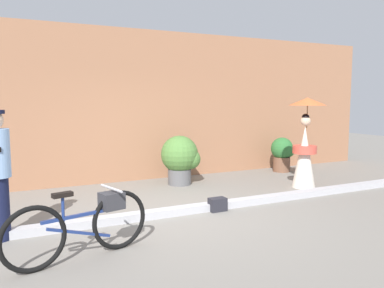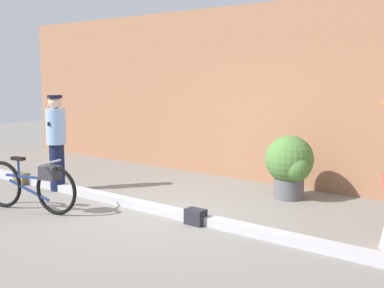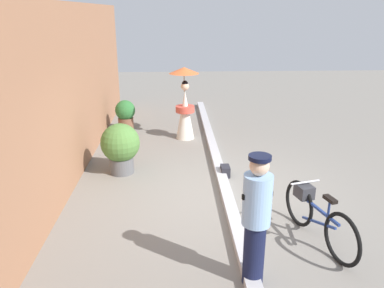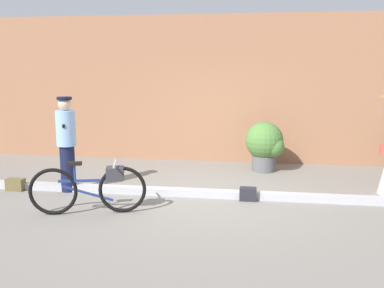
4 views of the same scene
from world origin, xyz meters
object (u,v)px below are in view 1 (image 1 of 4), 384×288
potted_plant_by_door (283,153)px  backpack_on_pavement (218,204)px  bicycle_near_officer (85,223)px  person_with_parasol (305,143)px  potted_plant_small (181,158)px

potted_plant_by_door → backpack_on_pavement: bearing=-143.7°
bicycle_near_officer → person_with_parasol: person_with_parasol is taller
potted_plant_small → backpack_on_pavement: (-0.30, -2.13, -0.47)m
bicycle_near_officer → person_with_parasol: size_ratio=0.92×
person_with_parasol → potted_plant_small: size_ratio=1.76×
potted_plant_by_door → person_with_parasol: bearing=-114.7°
bicycle_near_officer → backpack_on_pavement: bicycle_near_officer is taller
person_with_parasol → potted_plant_by_door: bearing=65.3°
potted_plant_small → backpack_on_pavement: potted_plant_small is taller
bicycle_near_officer → person_with_parasol: bearing=20.0°
potted_plant_small → bicycle_near_officer: bearing=-130.0°
backpack_on_pavement → person_with_parasol: bearing=16.7°
person_with_parasol → potted_plant_small: (-2.20, 1.37, -0.34)m
potted_plant_by_door → potted_plant_small: potted_plant_small is taller
person_with_parasol → backpack_on_pavement: person_with_parasol is taller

